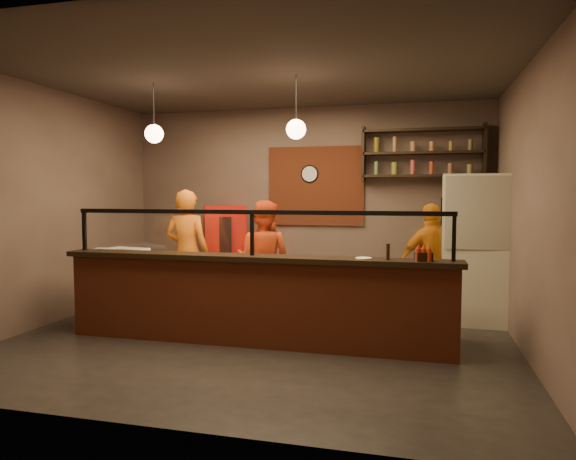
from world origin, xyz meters
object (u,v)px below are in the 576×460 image
(cook_right, at_px, (432,263))
(pepper_mill, at_px, (388,252))
(wall_clock, at_px, (310,174))
(pizza_dough, at_px, (278,263))
(cook_left, at_px, (187,252))
(red_cooler, at_px, (225,252))
(condiment_caddy, at_px, (423,257))
(fridge, at_px, (474,249))
(cook_mid, at_px, (263,260))

(cook_right, xyz_separation_m, pepper_mill, (-0.51, -1.65, 0.33))
(wall_clock, bearing_deg, pizza_dough, -88.50)
(cook_left, bearing_deg, red_cooler, -96.60)
(condiment_caddy, height_order, pepper_mill, pepper_mill)
(wall_clock, relative_size, pizza_dough, 0.54)
(fridge, xyz_separation_m, condiment_caddy, (-0.69, -1.85, 0.09))
(cook_left, relative_size, fridge, 0.90)
(cook_right, distance_m, pepper_mill, 1.76)
(cook_left, relative_size, pepper_mill, 10.40)
(wall_clock, distance_m, pizza_dough, 2.51)
(cook_right, height_order, pizza_dough, cook_right)
(cook_left, distance_m, cook_right, 3.49)
(cook_left, relative_size, condiment_caddy, 10.82)
(cook_mid, bearing_deg, cook_right, -165.81)
(condiment_caddy, bearing_deg, pepper_mill, 178.08)
(wall_clock, distance_m, cook_mid, 2.00)
(pizza_dough, xyz_separation_m, pepper_mill, (1.38, -0.58, 0.24))
(cook_left, relative_size, red_cooler, 1.16)
(red_cooler, bearing_deg, pizza_dough, -77.47)
(pizza_dough, bearing_deg, cook_mid, 120.51)
(cook_mid, height_order, cook_right, cook_mid)
(wall_clock, bearing_deg, fridge, -20.79)
(cook_right, relative_size, pizza_dough, 2.97)
(fridge, relative_size, pepper_mill, 11.54)
(cook_mid, relative_size, fridge, 0.83)
(condiment_caddy, bearing_deg, wall_clock, 122.98)
(cook_left, distance_m, pepper_mill, 3.24)
(cook_right, relative_size, red_cooler, 1.04)
(pizza_dough, distance_m, pepper_mill, 1.52)
(cook_right, height_order, condiment_caddy, cook_right)
(cook_mid, relative_size, pizza_dough, 3.04)
(cook_left, relative_size, pizza_dough, 3.31)
(cook_mid, distance_m, pepper_mill, 2.22)
(fridge, bearing_deg, pepper_mill, -118.03)
(cook_mid, bearing_deg, fridge, -164.04)
(cook_right, xyz_separation_m, red_cooler, (-3.34, 0.82, -0.04))
(pizza_dough, height_order, condiment_caddy, condiment_caddy)
(red_cooler, xyz_separation_m, condiment_caddy, (3.21, -2.49, 0.32))
(condiment_caddy, bearing_deg, pizza_dough, 161.42)
(red_cooler, bearing_deg, cook_right, -38.69)
(red_cooler, relative_size, pepper_mill, 8.93)
(cook_right, distance_m, condiment_caddy, 1.69)
(condiment_caddy, xyz_separation_m, pepper_mill, (-0.37, 0.01, 0.04))
(cook_left, relative_size, cook_right, 1.11)
(cook_left, height_order, condiment_caddy, cook_left)
(wall_clock, xyz_separation_m, pepper_mill, (1.44, -2.78, -0.95))
(pizza_dough, bearing_deg, wall_clock, 91.50)
(cook_left, height_order, pepper_mill, cook_left)
(cook_right, distance_m, pizza_dough, 2.18)
(fridge, bearing_deg, cook_left, -170.34)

